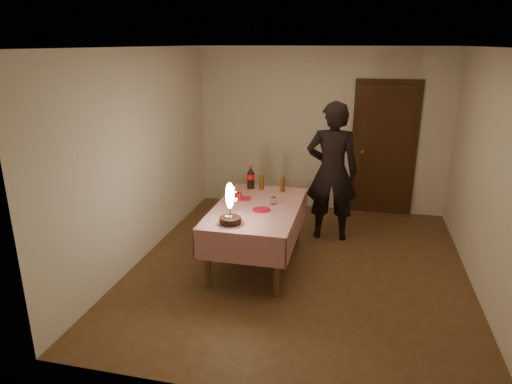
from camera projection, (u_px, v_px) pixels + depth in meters
ground at (299, 267)px, 5.65m from camera, size 4.00×4.50×0.01m
room_shell at (307, 134)px, 5.19m from camera, size 4.04×4.54×2.62m
dining_table at (257, 214)px, 5.58m from camera, size 1.02×1.72×0.75m
birthday_cake at (230, 212)px, 4.97m from camera, size 0.30×0.30×0.47m
red_plate at (262, 210)px, 5.42m from camera, size 0.22×0.22×0.01m
red_cup at (238, 197)px, 5.74m from camera, size 0.08×0.08×0.10m
clear_cup at (273, 201)px, 5.61m from camera, size 0.07×0.07×0.09m
napkin_stack at (244, 198)px, 5.80m from camera, size 0.15×0.15×0.02m
cola_bottle at (251, 178)px, 6.18m from camera, size 0.10×0.10×0.32m
amber_bottle_left at (262, 181)px, 6.15m from camera, size 0.06×0.06×0.25m
amber_bottle_right at (283, 183)px, 6.05m from camera, size 0.06×0.06×0.25m
photographer at (332, 172)px, 6.23m from camera, size 0.73×0.51×1.93m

